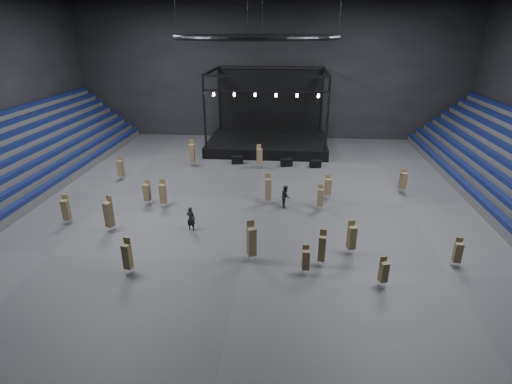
# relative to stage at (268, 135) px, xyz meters

# --- Properties ---
(floor) EXTENTS (50.00, 50.00, 0.00)m
(floor) POSITION_rel_stage_xyz_m (-0.00, -16.24, -1.45)
(floor) COLOR #444446
(floor) RESTS_ON ground
(wall_back) EXTENTS (50.00, 0.20, 18.00)m
(wall_back) POSITION_rel_stage_xyz_m (-0.00, 4.76, 7.55)
(wall_back) COLOR black
(wall_back) RESTS_ON ground
(wall_front) EXTENTS (50.00, 0.20, 18.00)m
(wall_front) POSITION_rel_stage_xyz_m (-0.00, -37.24, 7.55)
(wall_front) COLOR black
(wall_front) RESTS_ON ground
(bleachers_left) EXTENTS (7.20, 40.00, 6.40)m
(bleachers_left) POSITION_rel_stage_xyz_m (-22.94, -16.24, 0.28)
(bleachers_left) COLOR #4A4A4C
(bleachers_left) RESTS_ON floor
(stage) EXTENTS (14.00, 10.00, 9.20)m
(stage) POSITION_rel_stage_xyz_m (0.00, 0.00, 0.00)
(stage) COLOR black
(stage) RESTS_ON floor
(truss_ring) EXTENTS (12.30, 12.30, 5.15)m
(truss_ring) POSITION_rel_stage_xyz_m (-0.00, -16.24, 11.55)
(truss_ring) COLOR black
(truss_ring) RESTS_ON ceiling
(flight_case_left) EXTENTS (1.32, 0.85, 0.81)m
(flight_case_left) POSITION_rel_stage_xyz_m (-2.88, -6.98, -1.04)
(flight_case_left) COLOR black
(flight_case_left) RESTS_ON floor
(flight_case_mid) EXTENTS (1.34, 0.91, 0.81)m
(flight_case_mid) POSITION_rel_stage_xyz_m (2.42, -7.37, -1.04)
(flight_case_mid) COLOR black
(flight_case_mid) RESTS_ON floor
(flight_case_right) EXTENTS (1.26, 0.84, 0.77)m
(flight_case_right) POSITION_rel_stage_xyz_m (5.46, -7.51, -1.07)
(flight_case_right) COLOR black
(flight_case_right) RESTS_ON floor
(chair_stack_0) EXTENTS (0.50, 0.50, 2.33)m
(chair_stack_0) POSITION_rel_stage_xyz_m (-6.60, -28.22, -0.25)
(chair_stack_0) COLOR silver
(chair_stack_0) RESTS_ON floor
(chair_stack_1) EXTENTS (0.53, 0.53, 1.85)m
(chair_stack_1) POSITION_rel_stage_xyz_m (8.24, -28.23, -0.46)
(chair_stack_1) COLOR silver
(chair_stack_1) RESTS_ON floor
(chair_stack_2) EXTENTS (0.59, 0.59, 2.22)m
(chair_stack_2) POSITION_rel_stage_xyz_m (12.81, -13.81, -0.27)
(chair_stack_2) COLOR silver
(chair_stack_2) RESTS_ON floor
(chair_stack_3) EXTENTS (0.49, 0.49, 2.41)m
(chair_stack_3) POSITION_rel_stage_xyz_m (4.91, -26.34, -0.22)
(chair_stack_3) COLOR silver
(chair_stack_3) RESTS_ON floor
(chair_stack_4) EXTENTS (0.65, 0.65, 2.73)m
(chair_stack_4) POSITION_rel_stage_xyz_m (-9.95, -23.17, -0.06)
(chair_stack_4) COLOR silver
(chair_stack_4) RESTS_ON floor
(chair_stack_5) EXTENTS (0.52, 0.52, 2.29)m
(chair_stack_5) POSITION_rel_stage_xyz_m (-13.41, -12.79, -0.26)
(chair_stack_5) COLOR silver
(chair_stack_5) RESTS_ON floor
(chair_stack_6) EXTENTS (0.52, 0.52, 2.30)m
(chair_stack_6) POSITION_rel_stage_xyz_m (-13.64, -22.34, -0.25)
(chair_stack_6) COLOR silver
(chair_stack_6) RESTS_ON floor
(chair_stack_7) EXTENTS (0.56, 0.56, 2.84)m
(chair_stack_7) POSITION_rel_stage_xyz_m (-7.49, -8.22, 0.00)
(chair_stack_7) COLOR silver
(chair_stack_7) RESTS_ON floor
(chair_stack_8) EXTENTS (0.46, 0.46, 2.14)m
(chair_stack_8) POSITION_rel_stage_xyz_m (5.31, -18.15, -0.33)
(chair_stack_8) COLOR silver
(chair_stack_8) RESTS_ON floor
(chair_stack_9) EXTENTS (0.46, 0.46, 1.88)m
(chair_stack_9) POSITION_rel_stage_xyz_m (3.90, -27.38, -0.45)
(chair_stack_9) COLOR silver
(chair_stack_9) RESTS_ON floor
(chair_stack_10) EXTENTS (0.50, 0.50, 2.36)m
(chair_stack_10) POSITION_rel_stage_xyz_m (-7.40, -18.72, -0.22)
(chair_stack_10) COLOR silver
(chair_stack_10) RESTS_ON floor
(chair_stack_11) EXTENTS (0.66, 0.66, 2.51)m
(chair_stack_11) POSITION_rel_stage_xyz_m (-0.39, -8.22, -0.15)
(chair_stack_11) COLOR silver
(chair_stack_11) RESTS_ON floor
(chair_stack_12) EXTENTS (0.55, 0.55, 2.15)m
(chair_stack_12) POSITION_rel_stage_xyz_m (-8.85, -18.39, -0.31)
(chair_stack_12) COLOR silver
(chair_stack_12) RESTS_ON floor
(chair_stack_13) EXTENTS (0.56, 0.56, 2.65)m
(chair_stack_13) POSITION_rel_stage_xyz_m (1.06, -17.31, -0.11)
(chair_stack_13) COLOR silver
(chair_stack_13) RESTS_ON floor
(chair_stack_14) EXTENTS (0.60, 0.60, 2.32)m
(chair_stack_14) POSITION_rel_stage_xyz_m (6.90, -24.76, -0.24)
(chair_stack_14) COLOR silver
(chair_stack_14) RESTS_ON floor
(chair_stack_15) EXTENTS (0.58, 0.58, 2.15)m
(chair_stack_15) POSITION_rel_stage_xyz_m (6.09, -15.82, -0.32)
(chair_stack_15) COLOR silver
(chair_stack_15) RESTS_ON floor
(chair_stack_16) EXTENTS (0.66, 0.66, 2.73)m
(chair_stack_16) POSITION_rel_stage_xyz_m (0.57, -26.15, -0.06)
(chair_stack_16) COLOR silver
(chair_stack_16) RESTS_ON floor
(chair_stack_17) EXTENTS (0.47, 0.47, 1.94)m
(chair_stack_17) POSITION_rel_stage_xyz_m (13.15, -25.77, -0.42)
(chair_stack_17) COLOR silver
(chair_stack_17) RESTS_ON floor
(man_center) EXTENTS (0.75, 0.58, 1.83)m
(man_center) POSITION_rel_stage_xyz_m (-4.19, -22.47, -0.54)
(man_center) COLOR black
(man_center) RESTS_ON floor
(crew_member) EXTENTS (0.73, 0.92, 1.84)m
(crew_member) POSITION_rel_stage_xyz_m (2.54, -17.75, -0.53)
(crew_member) COLOR black
(crew_member) RESTS_ON floor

